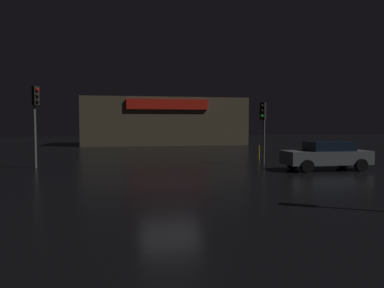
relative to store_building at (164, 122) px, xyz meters
name	(u,v)px	position (x,y,z in m)	size (l,w,h in m)	color
ground_plane	(170,183)	(-2.92, -28.79, -2.78)	(120.00, 120.00, 0.00)	black
store_building	(164,122)	(0.00, 0.00, 0.00)	(19.09, 7.44, 5.55)	brown
traffic_signal_main	(35,111)	(-9.69, -22.33, 0.43)	(0.42, 0.42, 4.58)	#595B60
traffic_signal_cross_left	(263,119)	(3.57, -22.90, -0.01)	(0.43, 0.42, 3.80)	#595B60
car_near	(327,155)	(5.88, -26.18, -1.96)	(4.61, 2.02, 1.55)	slate
bollard_kerb_b	(259,152)	(4.47, -19.93, -2.29)	(0.10, 0.10, 0.97)	gold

